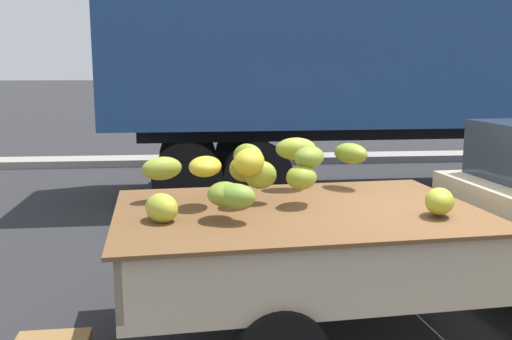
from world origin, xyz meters
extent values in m
plane|color=#28282B|center=(0.00, 0.00, 0.00)|extent=(220.00, 220.00, 0.00)
cube|color=gray|center=(0.00, 8.68, 0.08)|extent=(80.00, 0.80, 0.16)
cube|color=#CCB793|center=(-1.48, -0.06, 0.58)|extent=(2.87, 1.99, 0.08)
cube|color=#CCB793|center=(-1.55, 0.80, 0.84)|extent=(2.73, 0.28, 0.44)
cube|color=#CCB793|center=(-1.41, -0.91, 0.84)|extent=(2.73, 0.28, 0.44)
cube|color=#CCB793|center=(-0.14, 0.06, 0.84)|extent=(0.20, 1.77, 0.44)
cube|color=#CCB793|center=(-2.82, -0.17, 0.84)|extent=(0.20, 1.77, 0.44)
cube|color=#B21914|center=(-1.55, 0.83, 0.80)|extent=(2.62, 0.23, 0.07)
cube|color=brown|center=(-1.48, -0.06, 1.07)|extent=(3.00, 2.12, 0.03)
ellipsoid|color=#96A52E|center=(-1.37, 0.68, 1.46)|extent=(0.38, 0.26, 0.20)
ellipsoid|color=gold|center=(-2.20, 0.07, 1.41)|extent=(0.32, 0.40, 0.16)
ellipsoid|color=gold|center=(-2.52, -0.32, 1.18)|extent=(0.33, 0.37, 0.21)
ellipsoid|color=#A4A82B|center=(-0.46, -0.40, 1.20)|extent=(0.31, 0.36, 0.20)
ellipsoid|color=olive|center=(-2.07, -0.33, 1.28)|extent=(0.29, 0.35, 0.17)
ellipsoid|color=olive|center=(-1.36, 0.09, 1.47)|extent=(0.36, 0.38, 0.18)
ellipsoid|color=olive|center=(-1.99, -0.41, 1.28)|extent=(0.37, 0.34, 0.18)
ellipsoid|color=#9DA62C|center=(-1.85, 0.52, 1.31)|extent=(0.29, 0.24, 0.23)
ellipsoid|color=olive|center=(-0.86, 0.69, 1.41)|extent=(0.38, 0.44, 0.19)
ellipsoid|color=olive|center=(-1.84, 0.32, 1.44)|extent=(0.34, 0.38, 0.23)
ellipsoid|color=#98A62E|center=(-1.75, 0.16, 1.32)|extent=(0.27, 0.21, 0.23)
ellipsoid|color=#919F2B|center=(-1.44, 0.01, 1.32)|extent=(0.35, 0.36, 0.20)
ellipsoid|color=#96A832|center=(-2.56, 0.32, 1.36)|extent=(0.41, 0.35, 0.19)
ellipsoid|color=gold|center=(-1.85, 0.10, 1.44)|extent=(0.35, 0.40, 0.22)
cylinder|color=black|center=(-1.87, 0.77, 0.32)|extent=(0.65, 0.25, 0.64)
cube|color=navy|center=(2.20, 5.41, 2.60)|extent=(12.05, 2.76, 2.70)
cube|color=black|center=(2.20, 5.41, 1.10)|extent=(11.05, 0.64, 0.30)
cylinder|color=black|center=(-1.43, 6.53, 0.54)|extent=(1.09, 0.32, 1.08)
cylinder|color=black|center=(-1.37, 4.13, 0.54)|extent=(1.09, 0.32, 1.08)
cylinder|color=black|center=(-2.51, 6.51, 0.54)|extent=(1.09, 0.32, 1.08)
cylinder|color=black|center=(-2.45, 4.11, 0.54)|extent=(1.09, 0.32, 1.08)
camera|label=1|loc=(-2.22, -4.33, 2.18)|focal=39.40mm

